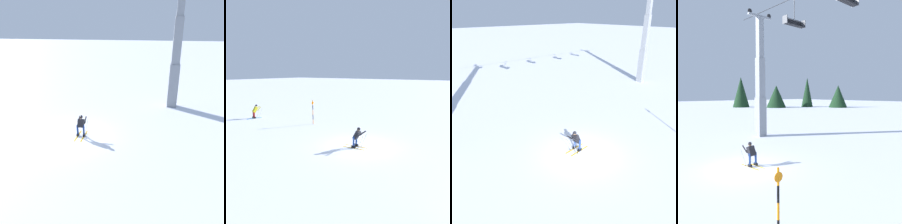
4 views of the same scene
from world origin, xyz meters
TOP-DOWN VIEW (x-y plane):
  - ground_plane at (0.00, 0.00)m, footprint 260.00×260.00m
  - skier_carving_main at (-0.06, 0.46)m, footprint 1.70×0.73m
  - trail_marker_pole at (7.00, -3.20)m, footprint 0.07×0.28m
  - skier_distant_uphill at (14.22, -1.80)m, footprint 0.90×1.74m

SIDE VIEW (x-z plane):
  - ground_plane at x=0.00m, z-range 0.00..0.00m
  - skier_carving_main at x=-0.06m, z-range 0.04..1.60m
  - skier_distant_uphill at x=14.22m, z-range 0.05..1.72m
  - trail_marker_pole at x=7.00m, z-range 0.09..2.46m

